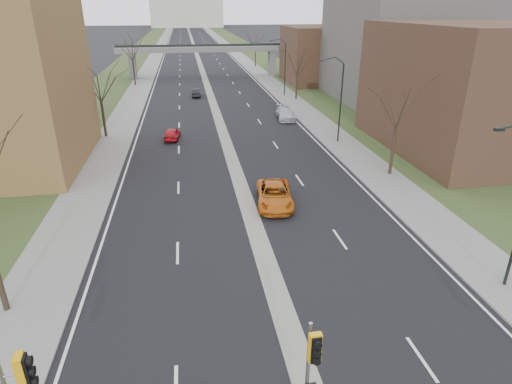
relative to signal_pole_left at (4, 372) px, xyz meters
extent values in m
cube|color=black|center=(9.51, 150.03, -3.83)|extent=(20.00, 600.00, 0.01)
cube|color=gray|center=(9.51, 150.03, -3.84)|extent=(1.20, 600.00, 0.02)
cube|color=gray|center=(21.51, 150.03, -3.78)|extent=(4.00, 600.00, 0.12)
cube|color=gray|center=(-2.49, 150.03, -3.78)|extent=(4.00, 600.00, 0.12)
cube|color=#283B1B|center=(27.51, 150.03, -3.79)|extent=(8.00, 600.00, 0.10)
cube|color=#283B1B|center=(-8.49, 150.03, -3.79)|extent=(8.00, 600.00, 0.10)
cube|color=#4B3323|center=(33.51, 28.03, 2.16)|extent=(16.00, 20.00, 12.00)
cube|color=#63605A|center=(37.51, 52.03, 3.66)|extent=(18.00, 22.00, 15.00)
cube|color=#4B3323|center=(31.51, 70.03, 1.16)|extent=(14.00, 14.00, 10.00)
cube|color=slate|center=(-4.49, 80.03, -1.34)|extent=(1.20, 2.50, 5.00)
cube|color=slate|center=(23.51, 80.03, -1.34)|extent=(1.20, 2.50, 5.00)
cube|color=slate|center=(9.51, 80.03, 1.66)|extent=(34.00, 3.00, 1.00)
cube|color=black|center=(9.51, 80.03, 2.36)|extent=(34.00, 0.15, 0.50)
cube|color=beige|center=(9.51, 320.03, 6.16)|extent=(48.00, 42.00, 20.00)
cube|color=black|center=(19.01, 6.03, 4.63)|extent=(0.45, 0.18, 0.14)
cylinder|color=black|center=(21.31, 32.03, 0.28)|extent=(0.16, 0.16, 8.00)
cube|color=black|center=(19.01, 32.03, 4.63)|extent=(0.45, 0.18, 0.14)
cylinder|color=black|center=(21.31, 58.03, 0.28)|extent=(0.16, 0.16, 8.00)
cube|color=black|center=(19.01, 58.03, 4.63)|extent=(0.45, 0.18, 0.14)
cylinder|color=#382B21|center=(-3.49, 38.03, -1.84)|extent=(0.28, 0.28, 3.75)
cylinder|color=#382B21|center=(-3.49, 72.03, -1.59)|extent=(0.28, 0.28, 4.25)
cylinder|color=#382B21|center=(22.51, 22.03, -1.72)|extent=(0.28, 0.28, 4.00)
cylinder|color=#382B21|center=(22.51, 55.03, -1.97)|extent=(0.28, 0.28, 3.50)
cylinder|color=#382B21|center=(22.51, 95.03, -1.59)|extent=(0.28, 0.28, 4.25)
cube|color=#EBA30D|center=(0.33, 0.25, -0.34)|extent=(0.49, 0.51, 1.30)
cylinder|color=gray|center=(8.86, -0.35, -1.50)|extent=(0.13, 0.13, 4.67)
cube|color=#EBA30D|center=(8.88, -0.80, 0.29)|extent=(0.39, 0.38, 1.03)
imported|color=red|center=(3.82, 35.98, -3.20)|extent=(1.94, 3.91, 1.28)
imported|color=black|center=(7.21, 59.80, -3.21)|extent=(1.49, 3.88, 1.26)
imported|color=#BD5D14|center=(11.51, 17.77, -3.08)|extent=(3.22, 5.74, 1.52)
imported|color=#B0B1B8|center=(18.01, 42.75, -3.08)|extent=(2.50, 5.35, 1.51)
camera|label=1|loc=(5.62, -10.11, 9.54)|focal=30.00mm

